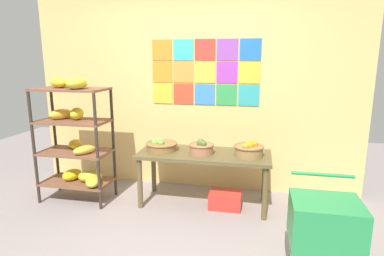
{
  "coord_description": "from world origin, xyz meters",
  "views": [
    {
      "loc": [
        0.85,
        -2.51,
        1.73
      ],
      "look_at": [
        0.13,
        0.94,
        0.96
      ],
      "focal_mm": 30.04,
      "sensor_mm": 36.0,
      "label": 1
    }
  ],
  "objects_px": {
    "fruit_basket_back_left": "(201,147)",
    "produce_crate_under_table": "(225,200)",
    "banana_shelf_unit": "(76,137)",
    "fruit_basket_back_right": "(161,145)",
    "display_table": "(204,159)",
    "fruit_basket_right": "(249,149)",
    "shopping_cart": "(325,227)"
  },
  "relations": [
    {
      "from": "fruit_basket_right",
      "to": "produce_crate_under_table",
      "type": "height_order",
      "value": "fruit_basket_right"
    },
    {
      "from": "fruit_basket_back_left",
      "to": "produce_crate_under_table",
      "type": "relative_size",
      "value": 0.78
    },
    {
      "from": "fruit_basket_back_left",
      "to": "produce_crate_under_table",
      "type": "xyz_separation_m",
      "value": [
        0.29,
        -0.0,
        -0.63
      ]
    },
    {
      "from": "banana_shelf_unit",
      "to": "fruit_basket_back_right",
      "type": "height_order",
      "value": "banana_shelf_unit"
    },
    {
      "from": "produce_crate_under_table",
      "to": "fruit_basket_right",
      "type": "bearing_deg",
      "value": 1.89
    },
    {
      "from": "produce_crate_under_table",
      "to": "shopping_cart",
      "type": "height_order",
      "value": "shopping_cart"
    },
    {
      "from": "banana_shelf_unit",
      "to": "produce_crate_under_table",
      "type": "relative_size",
      "value": 4.08
    },
    {
      "from": "display_table",
      "to": "banana_shelf_unit",
      "type": "bearing_deg",
      "value": -173.29
    },
    {
      "from": "banana_shelf_unit",
      "to": "fruit_basket_right",
      "type": "distance_m",
      "value": 2.06
    },
    {
      "from": "shopping_cart",
      "to": "banana_shelf_unit",
      "type": "bearing_deg",
      "value": 146.23
    },
    {
      "from": "fruit_basket_right",
      "to": "fruit_basket_back_right",
      "type": "bearing_deg",
      "value": 177.99
    },
    {
      "from": "display_table",
      "to": "shopping_cart",
      "type": "height_order",
      "value": "shopping_cart"
    },
    {
      "from": "banana_shelf_unit",
      "to": "fruit_basket_back_right",
      "type": "bearing_deg",
      "value": 10.58
    },
    {
      "from": "display_table",
      "to": "shopping_cart",
      "type": "xyz_separation_m",
      "value": [
        1.14,
        -1.18,
        -0.09
      ]
    },
    {
      "from": "display_table",
      "to": "fruit_basket_right",
      "type": "distance_m",
      "value": 0.54
    },
    {
      "from": "fruit_basket_back_left",
      "to": "produce_crate_under_table",
      "type": "height_order",
      "value": "fruit_basket_back_left"
    },
    {
      "from": "produce_crate_under_table",
      "to": "shopping_cart",
      "type": "bearing_deg",
      "value": -52.7
    },
    {
      "from": "fruit_basket_back_left",
      "to": "fruit_basket_back_right",
      "type": "distance_m",
      "value": 0.5
    },
    {
      "from": "fruit_basket_back_left",
      "to": "banana_shelf_unit",
      "type": "bearing_deg",
      "value": -174.46
    },
    {
      "from": "fruit_basket_back_left",
      "to": "fruit_basket_right",
      "type": "distance_m",
      "value": 0.55
    },
    {
      "from": "fruit_basket_back_right",
      "to": "shopping_cart",
      "type": "xyz_separation_m",
      "value": [
        1.66,
        -1.19,
        -0.23
      ]
    },
    {
      "from": "banana_shelf_unit",
      "to": "display_table",
      "type": "distance_m",
      "value": 1.56
    },
    {
      "from": "banana_shelf_unit",
      "to": "fruit_basket_right",
      "type": "relative_size",
      "value": 4.47
    },
    {
      "from": "fruit_basket_back_left",
      "to": "fruit_basket_back_right",
      "type": "bearing_deg",
      "value": 175.15
    },
    {
      "from": "fruit_basket_back_left",
      "to": "fruit_basket_back_right",
      "type": "xyz_separation_m",
      "value": [
        -0.5,
        0.04,
        -0.02
      ]
    },
    {
      "from": "produce_crate_under_table",
      "to": "banana_shelf_unit",
      "type": "bearing_deg",
      "value": -175.44
    },
    {
      "from": "banana_shelf_unit",
      "to": "produce_crate_under_table",
      "type": "bearing_deg",
      "value": 4.56
    },
    {
      "from": "display_table",
      "to": "fruit_basket_right",
      "type": "relative_size",
      "value": 4.52
    },
    {
      "from": "display_table",
      "to": "produce_crate_under_table",
      "type": "xyz_separation_m",
      "value": [
        0.27,
        -0.04,
        -0.47
      ]
    },
    {
      "from": "banana_shelf_unit",
      "to": "produce_crate_under_table",
      "type": "height_order",
      "value": "banana_shelf_unit"
    },
    {
      "from": "fruit_basket_back_left",
      "to": "fruit_basket_back_right",
      "type": "relative_size",
      "value": 0.77
    },
    {
      "from": "banana_shelf_unit",
      "to": "display_table",
      "type": "xyz_separation_m",
      "value": [
        1.53,
        0.18,
        -0.24
      ]
    }
  ]
}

